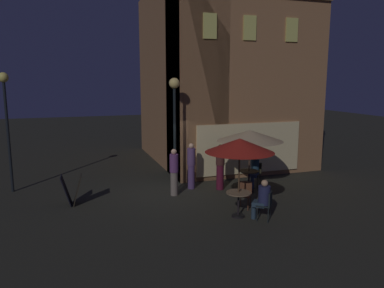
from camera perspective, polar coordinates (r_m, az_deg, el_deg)
ground_plane at (r=13.92m, az=-4.12°, el=-7.24°), size 60.00×60.00×0.00m
cafe_building at (r=17.49m, az=2.28°, el=10.16°), size 6.70×8.06×8.36m
street_lamp_near_corner at (r=13.51m, az=-2.70°, el=5.73°), size 0.38×0.38×4.15m
street_lamp_down_street at (r=14.82m, az=-26.66°, el=5.23°), size 0.36×0.36×4.34m
menu_sandwich_board at (r=12.93m, az=-17.94°, el=-6.73°), size 0.70×0.59×0.97m
cafe_table_0 at (r=11.35m, az=7.14°, el=-8.31°), size 0.75×0.75×0.77m
cafe_table_1 at (r=13.87m, az=8.71°, el=-4.95°), size 0.72×0.72×0.79m
patio_umbrella_0 at (r=10.95m, az=7.32°, el=-0.27°), size 2.05×2.05×2.40m
patio_umbrella_1 at (r=13.56m, az=8.87°, el=1.25°), size 2.39×2.39×2.29m
cafe_chair_0 at (r=11.19m, az=11.41°, el=-8.85°), size 0.57×0.57×0.88m
cafe_chair_1 at (r=12.16m, az=8.15°, el=-7.35°), size 0.55×0.55×0.84m
cafe_chair_2 at (r=14.62m, az=9.72°, el=-4.22°), size 0.58×0.58×0.92m
patron_seated_0 at (r=11.16m, az=10.74°, el=-8.02°), size 0.53×0.52×1.23m
patron_seated_1 at (r=14.45m, az=9.57°, el=-3.74°), size 0.49×0.49×1.28m
patron_standing_2 at (r=13.23m, az=-2.77°, el=-4.30°), size 0.31×0.31×1.68m
patron_standing_3 at (r=14.00m, az=-0.12°, el=-3.36°), size 0.31×0.31×1.74m
patron_standing_4 at (r=13.95m, az=4.34°, el=-3.51°), size 0.33×0.33×1.71m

